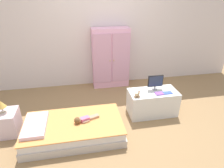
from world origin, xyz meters
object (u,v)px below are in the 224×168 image
nightstand (7,123)px  tv_monitor (156,82)px  tv_stand (152,102)px  rocking_horse_toy (138,94)px  book_blue (167,93)px  table_lamp (1,105)px  wardrobe (111,58)px  book_purple (159,93)px  doll (82,119)px  bed (74,129)px

nightstand → tv_monitor: 2.48m
tv_stand → rocking_horse_toy: size_ratio=6.77×
tv_monitor → book_blue: tv_monitor is taller
nightstand → book_blue: bearing=0.2°
table_lamp → wardrobe: 2.31m
wardrobe → book_purple: (0.59, -1.34, -0.20)m
book_purple → doll: bearing=-168.6°
bed → book_purple: book_purple is taller
wardrobe → tv_monitor: bearing=-63.9°
book_blue → table_lamp: bearing=-179.8°
table_lamp → book_blue: size_ratio=1.24×
table_lamp → wardrobe: bearing=36.0°
wardrobe → book_purple: bearing=-66.3°
tv_monitor → book_blue: size_ratio=1.68×
rocking_horse_toy → book_blue: rocking_horse_toy is taller
table_lamp → book_blue: 2.60m
wardrobe → book_purple: size_ratio=9.64×
doll → tv_stand: size_ratio=0.46×
book_blue → tv_stand: bearing=155.6°
doll → tv_stand: (1.25, 0.36, -0.07)m
doll → tv_monitor: size_ratio=1.43×
nightstand → book_purple: bearing=0.2°
nightstand → table_lamp: table_lamp is taller
book_purple → book_blue: (0.15, 0.00, -0.00)m
bed → book_purple: 1.50m
nightstand → book_blue: book_blue is taller
table_lamp → rocking_horse_toy: (2.06, -0.03, -0.02)m
tv_monitor → book_purple: 0.22m
bed → tv_monitor: bearing=16.5°
bed → table_lamp: (-1.01, 0.25, 0.40)m
nightstand → wardrobe: (1.86, 1.35, 0.46)m
nightstand → book_purple: (2.45, 0.01, 0.26)m
rocking_horse_toy → book_blue: 0.54m
rocking_horse_toy → book_blue: size_ratio=0.78×
table_lamp → wardrobe: (1.86, 1.35, 0.14)m
doll → book_blue: 1.49m
wardrobe → tv_monitor: size_ratio=4.88×
tv_monitor → book_blue: (0.16, -0.17, -0.15)m
tv_stand → bed: bearing=-165.7°
bed → rocking_horse_toy: rocking_horse_toy is taller
nightstand → tv_stand: (2.39, 0.10, 0.03)m
table_lamp → book_blue: bearing=0.2°
bed → book_blue: size_ratio=9.20×
nightstand → book_blue: 2.61m
tv_stand → book_blue: (0.21, -0.10, 0.23)m
doll → tv_monitor: 1.40m
table_lamp → rocking_horse_toy: size_ratio=1.60×
book_blue → doll: bearing=-169.7°
nightstand → tv_monitor: size_ratio=1.43×
wardrobe → tv_stand: 1.42m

